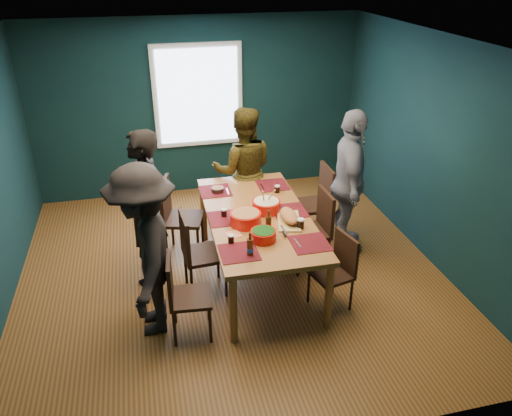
{
  "coord_description": "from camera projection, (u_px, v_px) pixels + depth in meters",
  "views": [
    {
      "loc": [
        -0.88,
        -5.0,
        3.5
      ],
      "look_at": [
        0.27,
        -0.17,
        0.93
      ],
      "focal_mm": 35.0,
      "sensor_mm": 36.0,
      "label": 1
    }
  ],
  "objects": [
    {
      "name": "napkin_a",
      "position": [
        286.0,
        212.0,
        5.68
      ],
      "size": [
        0.15,
        0.15,
        0.0
      ],
      "primitive_type": "cube",
      "rotation": [
        0.0,
        0.0,
        -0.21
      ],
      "color": "#ED8164",
      "rests_on": "dining_table"
    },
    {
      "name": "cola_glass_b",
      "position": [
        301.0,
        223.0,
        5.33
      ],
      "size": [
        0.08,
        0.08,
        0.11
      ],
      "color": "black",
      "rests_on": "dining_table"
    },
    {
      "name": "cola_glass_a",
      "position": [
        231.0,
        239.0,
        5.06
      ],
      "size": [
        0.07,
        0.07,
        0.09
      ],
      "color": "black",
      "rests_on": "dining_table"
    },
    {
      "name": "napkin_c",
      "position": [
        306.0,
        240.0,
        5.13
      ],
      "size": [
        0.2,
        0.2,
        0.0
      ],
      "primitive_type": "cube",
      "rotation": [
        0.0,
        0.0,
        0.41
      ],
      "color": "#ED8164",
      "rests_on": "dining_table"
    },
    {
      "name": "beer_bottle_a",
      "position": [
        250.0,
        247.0,
        4.84
      ],
      "size": [
        0.07,
        0.07,
        0.25
      ],
      "color": "#431D0B",
      "rests_on": "dining_table"
    },
    {
      "name": "chair_right_far",
      "position": [
        318.0,
        198.0,
        6.58
      ],
      "size": [
        0.47,
        0.47,
        1.03
      ],
      "rotation": [
        0.0,
        0.0,
        -0.0
      ],
      "color": "black",
      "rests_on": "floor"
    },
    {
      "name": "dining_table",
      "position": [
        258.0,
        221.0,
        5.66
      ],
      "size": [
        1.16,
        2.25,
        0.85
      ],
      "rotation": [
        0.0,
        0.0,
        -0.02
      ],
      "color": "#9E672F",
      "rests_on": "floor"
    },
    {
      "name": "bowl_dumpling",
      "position": [
        266.0,
        205.0,
        5.67
      ],
      "size": [
        0.32,
        0.32,
        0.3
      ],
      "color": "red",
      "rests_on": "dining_table"
    },
    {
      "name": "bowl_herbs",
      "position": [
        263.0,
        235.0,
        5.1
      ],
      "size": [
        0.26,
        0.26,
        0.12
      ],
      "color": "red",
      "rests_on": "dining_table"
    },
    {
      "name": "person_right",
      "position": [
        349.0,
        183.0,
        6.2
      ],
      "size": [
        0.73,
        1.17,
        1.86
      ],
      "primitive_type": "imported",
      "rotation": [
        0.0,
        0.0,
        1.3
      ],
      "color": "silver",
      "rests_on": "floor"
    },
    {
      "name": "chair_right_mid",
      "position": [
        316.0,
        224.0,
        6.0
      ],
      "size": [
        0.46,
        0.46,
        0.99
      ],
      "rotation": [
        0.0,
        0.0,
        0.04
      ],
      "color": "black",
      "rests_on": "floor"
    },
    {
      "name": "person_back",
      "position": [
        243.0,
        171.0,
        6.69
      ],
      "size": [
        0.95,
        0.79,
        1.74
      ],
      "primitive_type": "imported",
      "rotation": [
        0.0,
        0.0,
        2.97
      ],
      "color": "black",
      "rests_on": "floor"
    },
    {
      "name": "chair_left_near",
      "position": [
        181.0,
        291.0,
        4.89
      ],
      "size": [
        0.44,
        0.44,
        0.91
      ],
      "rotation": [
        0.0,
        0.0,
        -0.09
      ],
      "color": "black",
      "rests_on": "floor"
    },
    {
      "name": "beer_bottle_b",
      "position": [
        269.0,
        223.0,
        5.26
      ],
      "size": [
        0.06,
        0.06,
        0.24
      ],
      "color": "#431D0B",
      "rests_on": "dining_table"
    },
    {
      "name": "cutting_board",
      "position": [
        289.0,
        217.0,
        5.45
      ],
      "size": [
        0.34,
        0.61,
        0.13
      ],
      "rotation": [
        0.0,
        0.0,
        -0.23
      ],
      "color": "tan",
      "rests_on": "dining_table"
    },
    {
      "name": "person_near_left",
      "position": [
        145.0,
        252.0,
        4.83
      ],
      "size": [
        0.75,
        1.21,
        1.81
      ],
      "primitive_type": "imported",
      "rotation": [
        0.0,
        0.0,
        4.65
      ],
      "color": "black",
      "rests_on": "floor"
    },
    {
      "name": "small_bowl",
      "position": [
        218.0,
        189.0,
        6.14
      ],
      "size": [
        0.15,
        0.15,
        0.06
      ],
      "color": "black",
      "rests_on": "dining_table"
    },
    {
      "name": "person_far_left",
      "position": [
        144.0,
        208.0,
        5.61
      ],
      "size": [
        0.57,
        0.75,
        1.84
      ],
      "primitive_type": "imported",
      "rotation": [
        0.0,
        0.0,
        4.5
      ],
      "color": "black",
      "rests_on": "floor"
    },
    {
      "name": "chair_left_far",
      "position": [
        175.0,
        212.0,
        6.23
      ],
      "size": [
        0.57,
        0.57,
        1.02
      ],
      "rotation": [
        0.0,
        0.0,
        -0.27
      ],
      "color": "black",
      "rests_on": "floor"
    },
    {
      "name": "chair_left_mid",
      "position": [
        195.0,
        248.0,
        5.5
      ],
      "size": [
        0.48,
        0.48,
        1.0
      ],
      "rotation": [
        0.0,
        0.0,
        0.07
      ],
      "color": "black",
      "rests_on": "floor"
    },
    {
      "name": "cola_glass_d",
      "position": [
        224.0,
        212.0,
        5.56
      ],
      "size": [
        0.07,
        0.07,
        0.09
      ],
      "color": "black",
      "rests_on": "dining_table"
    },
    {
      "name": "cola_glass_c",
      "position": [
        277.0,
        189.0,
        6.12
      ],
      "size": [
        0.07,
        0.07,
        0.09
      ],
      "color": "black",
      "rests_on": "dining_table"
    },
    {
      "name": "chair_right_near",
      "position": [
        338.0,
        266.0,
        5.34
      ],
      "size": [
        0.47,
        0.47,
        0.86
      ],
      "rotation": [
        0.0,
        0.0,
        0.24
      ],
      "color": "black",
      "rests_on": "floor"
    },
    {
      "name": "napkin_b",
      "position": [
        233.0,
        234.0,
        5.23
      ],
      "size": [
        0.18,
        0.18,
        0.0
      ],
      "primitive_type": "cube",
      "rotation": [
        0.0,
        0.0,
        0.23
      ],
      "color": "#ED8164",
      "rests_on": "dining_table"
    },
    {
      "name": "bowl_salad",
      "position": [
        245.0,
        218.0,
        5.4
      ],
      "size": [
        0.34,
        0.34,
        0.14
      ],
      "color": "red",
      "rests_on": "dining_table"
    },
    {
      "name": "room",
      "position": [
        224.0,
        160.0,
        5.71
      ],
      "size": [
        5.01,
        5.01,
        2.71
      ],
      "color": "olive",
      "rests_on": "ground"
    }
  ]
}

